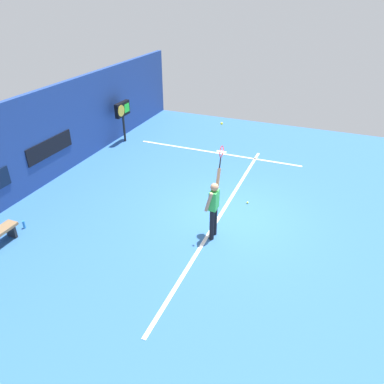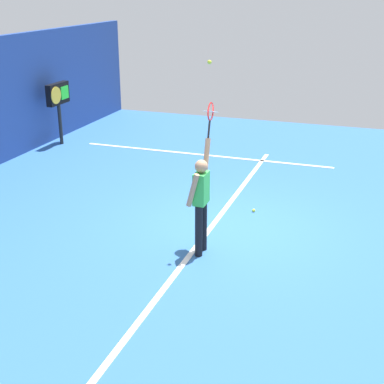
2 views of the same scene
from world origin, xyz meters
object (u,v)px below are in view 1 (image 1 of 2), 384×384
object	(u,v)px
water_bottle	(24,225)
tennis_racket	(221,153)
scoreboard_clock	(123,111)
spare_ball	(247,203)
tennis_player	(214,206)
tennis_ball	(222,124)

from	to	relation	value
water_bottle	tennis_racket	bearing A→B (deg)	-67.65
scoreboard_clock	tennis_racket	bearing A→B (deg)	-128.77
tennis_racket	spare_ball	xyz separation A→B (m)	(1.63, -0.45, -2.33)
scoreboard_clock	tennis_player	bearing A→B (deg)	-131.38
spare_ball	tennis_player	bearing A→B (deg)	167.77
tennis_player	tennis_racket	xyz separation A→B (m)	(0.47, -0.00, 1.35)
spare_ball	scoreboard_clock	bearing A→B (deg)	63.60
scoreboard_clock	water_bottle	xyz separation A→B (m)	(-7.00, -0.83, -1.27)
tennis_ball	scoreboard_clock	size ratio (longest dim) A/B	0.04
tennis_player	spare_ball	bearing A→B (deg)	-12.23
tennis_racket	scoreboard_clock	size ratio (longest dim) A/B	0.35
tennis_ball	water_bottle	world-z (taller)	tennis_ball
water_bottle	spare_ball	bearing A→B (deg)	-56.31
tennis_player	spare_ball	xyz separation A→B (m)	(2.10, -0.45, -0.98)
tennis_player	water_bottle	xyz separation A→B (m)	(-1.68, 5.21, -0.89)
water_bottle	spare_ball	world-z (taller)	water_bottle
tennis_ball	scoreboard_clock	xyz separation A→B (m)	(5.10, 6.10, -1.85)
tennis_player	tennis_ball	world-z (taller)	tennis_ball
tennis_ball	spare_ball	bearing A→B (deg)	-12.04
scoreboard_clock	water_bottle	world-z (taller)	scoreboard_clock
scoreboard_clock	spare_ball	xyz separation A→B (m)	(-3.22, -6.50, -1.35)
tennis_player	tennis_ball	xyz separation A→B (m)	(0.22, -0.05, 2.23)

